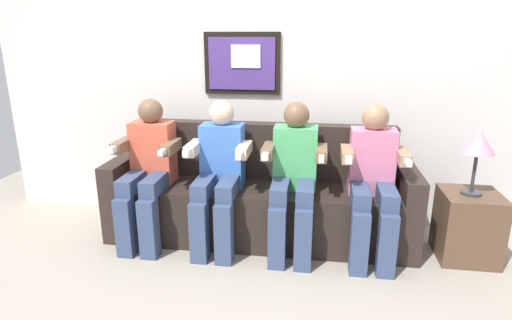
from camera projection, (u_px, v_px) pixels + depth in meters
The scene contains 9 objects.
ground_plane at pixel (253, 256), 3.13m from camera, with size 6.22×6.22×0.00m, color #9E9384.
back_wall_assembly at pixel (266, 69), 3.48m from camera, with size 4.78×0.10×2.60m.
couch at pixel (259, 200), 3.35m from camera, with size 2.38×0.58×0.90m.
person_leftmost at pixel (148, 167), 3.22m from camera, with size 0.46×0.56×1.11m.
person_left_center at pixel (219, 170), 3.14m from camera, with size 0.46×0.56×1.11m.
person_right_center at pixel (294, 174), 3.06m from camera, with size 0.46×0.56×1.11m.
person_rightmost at pixel (373, 177), 2.98m from camera, with size 0.46×0.56×1.11m.
side_table_right at pixel (467, 226), 3.04m from camera, with size 0.40×0.40×0.50m.
table_lamp at pixel (478, 145), 2.86m from camera, with size 0.22×0.22×0.46m.
Camera 1 is at (0.44, -2.76, 1.58)m, focal length 29.51 mm.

